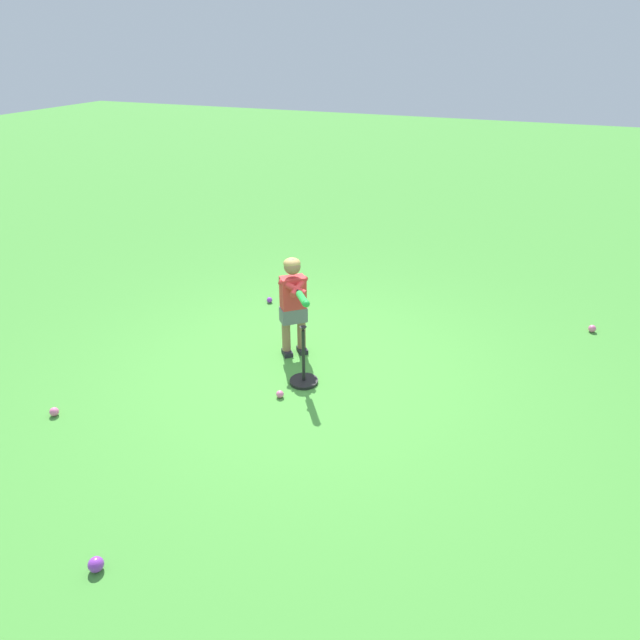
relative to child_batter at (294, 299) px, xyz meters
name	(u,v)px	position (x,y,z in m)	size (l,w,h in m)	color
ground_plane	(309,368)	(0.22, 0.25, -0.65)	(40.00, 40.00, 0.00)	#479338
child_batter	(294,299)	(0.00, 0.00, 0.00)	(0.70, 0.56, 1.08)	#232328
play_ball_near_batter	(592,329)	(-1.75, 2.97, -0.61)	(0.09, 0.09, 0.09)	pink
play_ball_center_lawn	(54,412)	(1.82, -1.56, -0.61)	(0.08, 0.08, 0.08)	pink
play_ball_far_right	(269,300)	(-1.08, -0.84, -0.61)	(0.07, 0.07, 0.07)	purple
play_ball_by_bucket	(280,394)	(0.80, 0.21, -0.61)	(0.07, 0.07, 0.07)	pink
play_ball_behind_batter	(96,564)	(3.01, -0.04, -0.60)	(0.10, 0.10, 0.10)	purple
batting_tee	(304,374)	(0.48, 0.31, -0.55)	(0.28, 0.28, 0.62)	black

